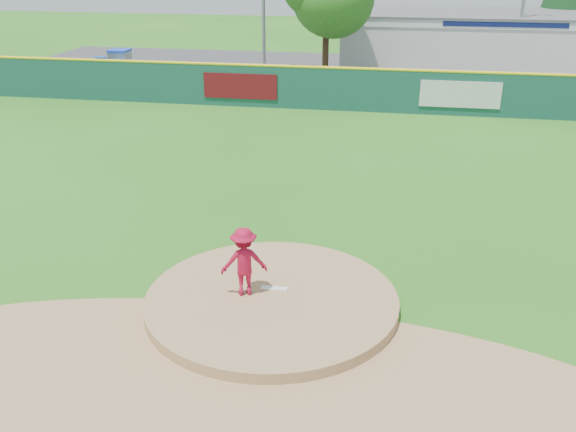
% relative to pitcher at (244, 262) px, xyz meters
% --- Properties ---
extents(ground, '(120.00, 120.00, 0.00)m').
position_rel_pitcher_xyz_m(ground, '(0.60, -0.02, -1.02)').
color(ground, '#286B19').
rests_on(ground, ground).
extents(pitchers_mound, '(5.50, 5.50, 0.50)m').
position_rel_pitcher_xyz_m(pitchers_mound, '(0.60, -0.02, -1.02)').
color(pitchers_mound, '#9E774C').
rests_on(pitchers_mound, ground).
extents(pitching_rubber, '(0.60, 0.15, 0.04)m').
position_rel_pitcher_xyz_m(pitching_rubber, '(0.60, 0.28, -0.75)').
color(pitching_rubber, white).
rests_on(pitching_rubber, pitchers_mound).
extents(infield_dirt_arc, '(15.40, 15.40, 0.01)m').
position_rel_pitcher_xyz_m(infield_dirt_arc, '(0.60, -3.02, -1.02)').
color(infield_dirt_arc, '#9E774C').
rests_on(infield_dirt_arc, ground).
extents(parking_lot, '(44.00, 16.00, 0.02)m').
position_rel_pitcher_xyz_m(parking_lot, '(0.60, 26.98, -1.01)').
color(parking_lot, '#38383A').
rests_on(parking_lot, ground).
extents(pitcher, '(1.13, 0.88, 1.55)m').
position_rel_pitcher_xyz_m(pitcher, '(0.00, 0.00, 0.00)').
color(pitcher, '#A50E2F').
rests_on(pitcher, pitchers_mound).
extents(van, '(5.04, 3.04, 1.31)m').
position_rel_pitcher_xyz_m(van, '(6.36, 21.37, -0.35)').
color(van, silver).
rests_on(van, parking_lot).
extents(pool_building_grp, '(15.20, 8.20, 3.31)m').
position_rel_pitcher_xyz_m(pool_building_grp, '(6.60, 31.98, 0.64)').
color(pool_building_grp, silver).
rests_on(pool_building_grp, ground).
extents(fence_banners, '(13.87, 0.04, 1.20)m').
position_rel_pitcher_xyz_m(fence_banners, '(0.52, 17.90, -0.02)').
color(fence_banners, '#600D13').
rests_on(fence_banners, ground).
extents(playground_slide, '(1.09, 3.07, 1.69)m').
position_rel_pitcher_xyz_m(playground_slide, '(-13.14, 23.31, -0.17)').
color(playground_slide, blue).
rests_on(playground_slide, ground).
extents(outfield_fence, '(40.00, 0.14, 2.07)m').
position_rel_pitcher_xyz_m(outfield_fence, '(0.60, 17.98, 0.07)').
color(outfield_fence, '#15463C').
rests_on(outfield_fence, ground).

